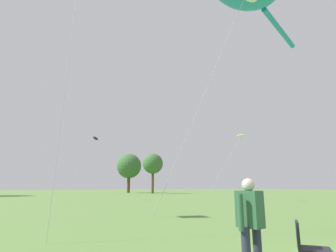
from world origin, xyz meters
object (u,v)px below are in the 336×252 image
object	(u,v)px
small_kite_diamond_red	(95,139)
tree_shrub_far	(153,164)
person_brown_coat	(250,220)
folding_chair	(308,244)
small_kite_box_yellow	(241,137)
tree_oak_right	(129,166)

from	to	relation	value
small_kite_diamond_red	tree_shrub_far	size ratio (longest dim) A/B	0.79
person_brown_coat	folding_chair	bearing A→B (deg)	-120.40
person_brown_coat	tree_shrub_far	xyz separation A→B (m)	(27.49, 52.68, 5.65)
person_brown_coat	small_kite_diamond_red	distance (m)	28.64
tree_shrub_far	small_kite_diamond_red	bearing A→B (deg)	-130.36
folding_chair	small_kite_box_yellow	world-z (taller)	small_kite_box_yellow
small_kite_box_yellow	small_kite_diamond_red	distance (m)	16.20
small_kite_diamond_red	tree_oak_right	xyz separation A→B (m)	(19.64, 34.23, -0.24)
tree_shrub_far	folding_chair	bearing A→B (deg)	-116.65
tree_oak_right	tree_shrub_far	distance (m)	9.13
folding_chair	tree_oak_right	bearing A→B (deg)	-147.67
small_kite_box_yellow	tree_oak_right	world-z (taller)	tree_oak_right
person_brown_coat	tree_shrub_far	size ratio (longest dim) A/B	0.17
tree_shrub_far	tree_oak_right	bearing A→B (deg)	101.78
person_brown_coat	folding_chair	xyz separation A→B (m)	(0.87, -0.38, -0.38)
folding_chair	small_kite_diamond_red	xyz separation A→B (m)	(5.12, 27.77, 6.23)
tree_oak_right	tree_shrub_far	size ratio (longest dim) A/B	1.08
folding_chair	small_kite_diamond_red	distance (m)	28.91
person_brown_coat	tree_oak_right	bearing A→B (deg)	-29.47
tree_oak_right	tree_shrub_far	world-z (taller)	tree_oak_right
tree_oak_right	tree_shrub_far	xyz separation A→B (m)	(1.86, -8.93, 0.05)
person_brown_coat	small_kite_diamond_red	bearing A→B (deg)	-19.22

